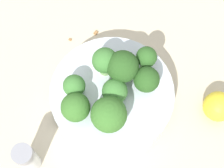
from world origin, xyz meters
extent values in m
plane|color=beige|center=(0.00, 0.00, 0.00)|extent=(3.00, 3.00, 0.00)
cylinder|color=silver|center=(0.00, 0.00, 0.02)|extent=(0.20, 0.20, 0.05)
cylinder|color=#7A9E5B|center=(0.04, -0.05, 0.06)|extent=(0.02, 0.02, 0.02)
sphere|color=#386B28|center=(0.04, -0.05, 0.08)|extent=(0.05, 0.05, 0.05)
cylinder|color=#7A9E5B|center=(0.01, -0.06, 0.06)|extent=(0.02, 0.02, 0.02)
sphere|color=#3D7533|center=(0.01, -0.06, 0.08)|extent=(0.04, 0.04, 0.04)
cylinder|color=#7A9E5B|center=(-0.03, 0.01, 0.07)|extent=(0.02, 0.02, 0.03)
sphere|color=#28511E|center=(-0.03, 0.01, 0.09)|extent=(0.05, 0.05, 0.05)
cylinder|color=#8EB770|center=(-0.05, 0.05, 0.06)|extent=(0.02, 0.02, 0.03)
sphere|color=#2D5B23|center=(-0.05, 0.05, 0.08)|extent=(0.03, 0.03, 0.03)
cylinder|color=#7A9E5B|center=(-0.01, 0.05, 0.06)|extent=(0.02, 0.02, 0.02)
sphere|color=#28511E|center=(-0.01, 0.05, 0.08)|extent=(0.04, 0.04, 0.04)
cylinder|color=#7A9E5B|center=(0.05, 0.00, 0.06)|extent=(0.03, 0.03, 0.03)
sphere|color=#386B28|center=(0.05, 0.00, 0.09)|extent=(0.06, 0.06, 0.06)
cylinder|color=#84AD66|center=(-0.04, -0.01, 0.07)|extent=(0.03, 0.03, 0.03)
sphere|color=#3D7533|center=(-0.04, -0.01, 0.09)|extent=(0.04, 0.04, 0.04)
cylinder|color=#8EB770|center=(0.01, 0.01, 0.06)|extent=(0.02, 0.02, 0.02)
sphere|color=#3D7533|center=(0.01, 0.01, 0.08)|extent=(0.04, 0.04, 0.04)
cylinder|color=silver|center=(0.12, -0.12, 0.03)|extent=(0.03, 0.03, 0.06)
cylinder|color=gray|center=(0.12, -0.12, 0.07)|extent=(0.03, 0.03, 0.02)
sphere|color=yellow|center=(0.00, 0.18, 0.03)|extent=(0.05, 0.05, 0.05)
cube|color=olive|center=(-0.13, -0.04, 0.00)|extent=(0.01, 0.01, 0.01)
cube|color=olive|center=(-0.12, -0.09, 0.00)|extent=(0.00, 0.01, 0.01)
camera|label=1|loc=(0.22, 0.02, 0.61)|focal=60.00mm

